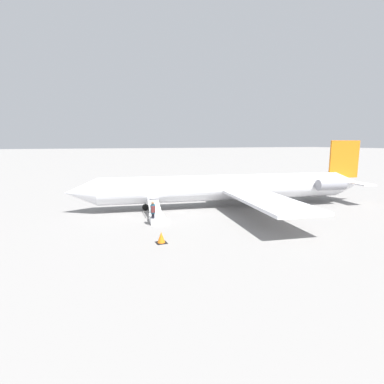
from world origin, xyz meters
name	(u,v)px	position (x,y,z in m)	size (l,w,h in m)	color
ground_plane	(226,207)	(0.00, 0.00, 0.00)	(600.00, 600.00, 0.00)	gray
airplane_main	(235,187)	(-0.84, 0.14, 1.81)	(28.28, 21.74, 6.06)	silver
boarding_stairs	(157,216)	(7.35, 2.51, 0.36)	(1.66, 4.12, 1.57)	silver
passenger	(153,211)	(7.91, 3.57, 1.00)	(0.38, 0.56, 1.74)	#23232D
traffic_cone_near_stairs	(161,238)	(8.49, 7.51, 0.32)	(0.62, 0.62, 0.68)	black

